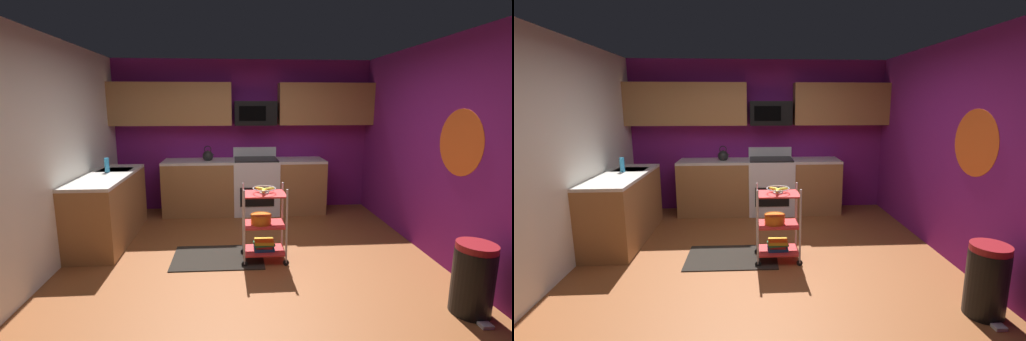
# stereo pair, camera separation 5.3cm
# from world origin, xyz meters

# --- Properties ---
(floor) EXTENTS (4.40, 4.80, 0.04)m
(floor) POSITION_xyz_m (0.00, 0.00, -0.02)
(floor) COLOR brown
(floor) RESTS_ON ground
(wall_back) EXTENTS (4.52, 0.06, 2.60)m
(wall_back) POSITION_xyz_m (0.00, 2.43, 1.30)
(wall_back) COLOR #751970
(wall_back) RESTS_ON ground
(wall_left) EXTENTS (0.06, 4.80, 2.60)m
(wall_left) POSITION_xyz_m (-2.23, 0.00, 1.30)
(wall_left) COLOR silver
(wall_left) RESTS_ON ground
(wall_right) EXTENTS (0.06, 4.80, 2.60)m
(wall_right) POSITION_xyz_m (2.23, 0.00, 1.30)
(wall_right) COLOR #751970
(wall_right) RESTS_ON ground
(wall_flower_decal) EXTENTS (0.00, 0.71, 0.71)m
(wall_flower_decal) POSITION_xyz_m (2.20, -0.22, 1.45)
(wall_flower_decal) COLOR #E5591E
(counter_run) EXTENTS (3.56, 2.24, 0.92)m
(counter_run) POSITION_xyz_m (-0.73, 1.68, 0.46)
(counter_run) COLOR #9E6B3D
(counter_run) RESTS_ON ground
(oven_range) EXTENTS (0.76, 0.65, 1.10)m
(oven_range) POSITION_xyz_m (0.19, 2.10, 0.48)
(oven_range) COLOR white
(oven_range) RESTS_ON ground
(upper_cabinets) EXTENTS (4.40, 0.33, 0.70)m
(upper_cabinets) POSITION_xyz_m (-0.04, 2.23, 1.85)
(upper_cabinets) COLOR #9E6B3D
(microwave) EXTENTS (0.70, 0.39, 0.40)m
(microwave) POSITION_xyz_m (0.19, 2.21, 1.70)
(microwave) COLOR black
(rolling_cart) EXTENTS (0.56, 0.37, 0.91)m
(rolling_cart) POSITION_xyz_m (0.15, 0.19, 0.45)
(rolling_cart) COLOR silver
(rolling_cart) RESTS_ON ground
(fruit_bowl) EXTENTS (0.27, 0.27, 0.07)m
(fruit_bowl) POSITION_xyz_m (0.15, 0.19, 0.88)
(fruit_bowl) COLOR silver
(fruit_bowl) RESTS_ON rolling_cart
(mixing_bowl_large) EXTENTS (0.25, 0.25, 0.11)m
(mixing_bowl_large) POSITION_xyz_m (0.12, 0.19, 0.52)
(mixing_bowl_large) COLOR orange
(mixing_bowl_large) RESTS_ON rolling_cart
(book_stack) EXTENTS (0.26, 0.20, 0.12)m
(book_stack) POSITION_xyz_m (0.15, 0.19, 0.19)
(book_stack) COLOR #1E4C8C
(book_stack) RESTS_ON rolling_cart
(kettle) EXTENTS (0.21, 0.18, 0.26)m
(kettle) POSITION_xyz_m (-0.61, 2.10, 1.00)
(kettle) COLOR black
(kettle) RESTS_ON counter_run
(dish_soap_bottle) EXTENTS (0.06, 0.06, 0.20)m
(dish_soap_bottle) POSITION_xyz_m (-1.95, 1.16, 1.02)
(dish_soap_bottle) COLOR #2D8CBF
(dish_soap_bottle) RESTS_ON counter_run
(trash_can) EXTENTS (0.34, 0.42, 0.66)m
(trash_can) POSITION_xyz_m (1.90, -1.02, 0.33)
(trash_can) COLOR black
(trash_can) RESTS_ON ground
(floor_rug) EXTENTS (1.11, 0.71, 0.01)m
(floor_rug) POSITION_xyz_m (-0.40, 0.28, 0.01)
(floor_rug) COLOR black
(floor_rug) RESTS_ON ground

